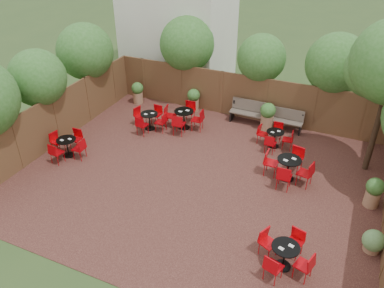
% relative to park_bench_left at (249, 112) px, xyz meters
% --- Properties ---
extents(ground, '(80.00, 80.00, 0.00)m').
position_rel_park_bench_left_xyz_m(ground, '(-0.41, -4.63, -0.53)').
color(ground, '#354F23').
rests_on(ground, ground).
extents(courtyard_paving, '(12.00, 10.00, 0.02)m').
position_rel_park_bench_left_xyz_m(courtyard_paving, '(-0.41, -4.63, -0.52)').
color(courtyard_paving, '#391A17').
rests_on(courtyard_paving, ground).
extents(fence_back, '(12.00, 0.08, 2.00)m').
position_rel_park_bench_left_xyz_m(fence_back, '(-0.41, 0.37, 0.47)').
color(fence_back, brown).
rests_on(fence_back, ground).
extents(fence_left, '(0.08, 10.00, 2.00)m').
position_rel_park_bench_left_xyz_m(fence_left, '(-6.41, -4.63, 0.47)').
color(fence_left, brown).
rests_on(fence_left, ground).
extents(neighbour_building, '(5.00, 4.00, 8.00)m').
position_rel_park_bench_left_xyz_m(neighbour_building, '(-4.91, 3.37, 3.47)').
color(neighbour_building, silver).
rests_on(neighbour_building, ground).
extents(overhang_foliage, '(16.01, 10.88, 2.73)m').
position_rel_park_bench_left_xyz_m(overhang_foliage, '(-1.81, -2.13, 2.22)').
color(overhang_foliage, '#2F6721').
rests_on(overhang_foliage, ground).
extents(park_bench_left, '(1.60, 0.53, 0.99)m').
position_rel_park_bench_left_xyz_m(park_bench_left, '(0.00, 0.00, 0.00)').
color(park_bench_left, brown).
rests_on(park_bench_left, courtyard_paving).
extents(park_bench_right, '(1.48, 0.48, 0.91)m').
position_rel_park_bench_left_xyz_m(park_bench_right, '(1.58, -0.01, -0.04)').
color(park_bench_right, brown).
rests_on(park_bench_right, courtyard_paving).
extents(bistro_tables, '(10.09, 7.28, 0.93)m').
position_rel_park_bench_left_xyz_m(bistro_tables, '(-0.63, -3.51, -0.07)').
color(bistro_tables, black).
rests_on(bistro_tables, courtyard_paving).
extents(planters, '(11.10, 4.38, 1.17)m').
position_rel_park_bench_left_xyz_m(planters, '(-0.41, -0.92, 0.07)').
color(planters, '#9B6D4D').
rests_on(planters, courtyard_paving).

